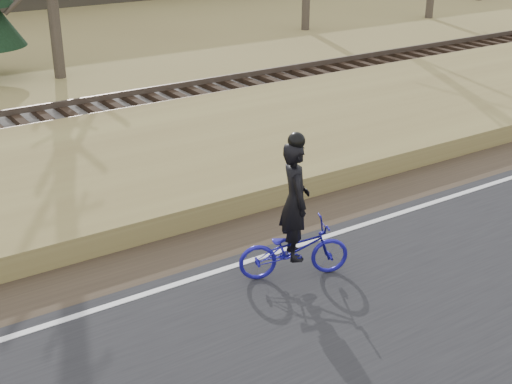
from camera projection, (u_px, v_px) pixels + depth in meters
ground at (480, 196)px, 14.15m from camera, size 120.00×120.00×0.00m
edge_line at (473, 190)px, 14.28m from camera, size 120.00×0.12×0.01m
shoulder at (435, 177)px, 15.06m from camera, size 120.00×1.60×0.04m
embankment at (344, 130)px, 17.29m from camera, size 120.00×5.00×0.44m
ballast at (258, 95)px, 20.20m from camera, size 120.00×3.00×0.45m
railroad at (258, 85)px, 20.08m from camera, size 120.00×2.40×0.29m
cyclist at (294, 231)px, 10.85m from camera, size 1.83×1.22×2.35m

